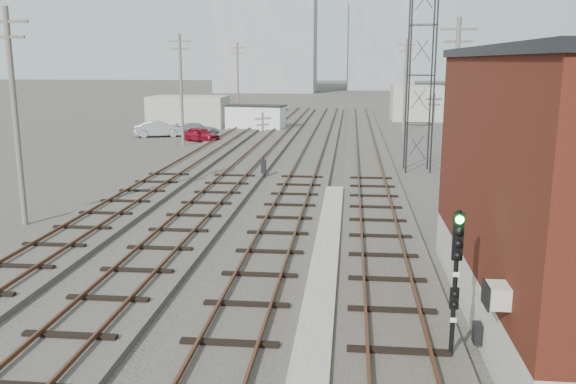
# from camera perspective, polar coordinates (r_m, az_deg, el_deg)

# --- Properties ---
(ground) EXTENTS (320.00, 320.00, 0.00)m
(ground) POSITION_cam_1_polar(r_m,az_deg,el_deg) (64.26, 4.76, 5.99)
(ground) COLOR #282621
(ground) RESTS_ON ground
(track_right) EXTENTS (3.20, 90.00, 0.39)m
(track_right) POSITION_cam_1_polar(r_m,az_deg,el_deg) (43.43, 7.46, 3.11)
(track_right) COLOR #332D28
(track_right) RESTS_ON ground
(track_mid_right) EXTENTS (3.20, 90.00, 0.39)m
(track_mid_right) POSITION_cam_1_polar(r_m,az_deg,el_deg) (43.50, 2.18, 3.22)
(track_mid_right) COLOR #332D28
(track_mid_right) RESTS_ON ground
(track_mid_left) EXTENTS (3.20, 90.00, 0.39)m
(track_mid_left) POSITION_cam_1_polar(r_m,az_deg,el_deg) (43.94, -3.04, 3.31)
(track_mid_left) COLOR #332D28
(track_mid_left) RESTS_ON ground
(track_left) EXTENTS (3.20, 90.00, 0.39)m
(track_left) POSITION_cam_1_polar(r_m,az_deg,el_deg) (44.73, -8.12, 3.36)
(track_left) COLOR #332D28
(track_left) RESTS_ON ground
(platform_curb) EXTENTS (0.90, 28.00, 0.26)m
(platform_curb) POSITION_cam_1_polar(r_m,az_deg,el_deg) (19.12, 3.21, -8.45)
(platform_curb) COLOR gray
(platform_curb) RESTS_ON ground
(lattice_tower) EXTENTS (1.60, 1.60, 15.00)m
(lattice_tower) POSITION_cam_1_polar(r_m,az_deg,el_deg) (39.12, 12.41, 12.83)
(lattice_tower) COLOR black
(lattice_tower) RESTS_ON ground
(utility_pole_left_a) EXTENTS (1.80, 0.24, 9.00)m
(utility_pole_left_a) POSITION_cam_1_polar(r_m,az_deg,el_deg) (27.66, -24.19, 6.84)
(utility_pole_left_a) COLOR #595147
(utility_pole_left_a) RESTS_ON ground
(utility_pole_left_b) EXTENTS (1.80, 0.24, 9.00)m
(utility_pole_left_b) POSITION_cam_1_polar(r_m,az_deg,el_deg) (50.83, -9.97, 9.66)
(utility_pole_left_b) COLOR #595147
(utility_pole_left_b) RESTS_ON ground
(utility_pole_left_c) EXTENTS (1.80, 0.24, 9.00)m
(utility_pole_left_c) POSITION_cam_1_polar(r_m,az_deg,el_deg) (75.19, -4.73, 10.55)
(utility_pole_left_c) COLOR #595147
(utility_pole_left_c) RESTS_ON ground
(utility_pole_right_a) EXTENTS (1.80, 0.24, 9.00)m
(utility_pole_right_a) POSITION_cam_1_polar(r_m,az_deg,el_deg) (32.37, 15.33, 8.09)
(utility_pole_right_a) COLOR #595147
(utility_pole_right_a) RESTS_ON ground
(utility_pole_right_b) EXTENTS (1.80, 0.24, 9.00)m
(utility_pole_right_b) POSITION_cam_1_polar(r_m,az_deg,el_deg) (62.14, 10.90, 10.04)
(utility_pole_right_b) COLOR #595147
(utility_pole_right_b) RESTS_ON ground
(apartment_left) EXTENTS (22.00, 14.00, 30.00)m
(apartment_left) POSITION_cam_1_polar(r_m,az_deg,el_deg) (140.45, -2.06, 15.47)
(apartment_left) COLOR gray
(apartment_left) RESTS_ON ground
(apartment_right) EXTENTS (16.00, 12.00, 26.00)m
(apartment_right) POSITION_cam_1_polar(r_m,az_deg,el_deg) (154.15, 8.68, 14.31)
(apartment_right) COLOR gray
(apartment_right) RESTS_ON ground
(shed_left) EXTENTS (8.00, 5.00, 3.20)m
(shed_left) POSITION_cam_1_polar(r_m,az_deg,el_deg) (66.39, -9.27, 7.46)
(shed_left) COLOR gray
(shed_left) RESTS_ON ground
(shed_right) EXTENTS (6.00, 6.00, 4.00)m
(shed_right) POSITION_cam_1_polar(r_m,az_deg,el_deg) (74.44, 11.98, 8.16)
(shed_right) COLOR gray
(shed_right) RESTS_ON ground
(signal_mast) EXTENTS (0.40, 0.40, 3.64)m
(signal_mast) POSITION_cam_1_polar(r_m,az_deg,el_deg) (14.31, 15.40, -7.78)
(signal_mast) COLOR gray
(signal_mast) RESTS_ON ground
(switch_stand) EXTENTS (0.29, 0.29, 1.20)m
(switch_stand) POSITION_cam_1_polar(r_m,az_deg,el_deg) (36.86, -2.30, 2.32)
(switch_stand) COLOR black
(switch_stand) RESTS_ON ground
(site_trailer) EXTENTS (6.27, 3.44, 2.50)m
(site_trailer) POSITION_cam_1_polar(r_m,az_deg,el_deg) (62.36, -3.05, 6.99)
(site_trailer) COLOR silver
(site_trailer) RESTS_ON ground
(car_red) EXTENTS (3.86, 3.04, 1.23)m
(car_red) POSITION_cam_1_polar(r_m,az_deg,el_deg) (53.65, -8.18, 5.36)
(car_red) COLOR maroon
(car_red) RESTS_ON ground
(car_silver) EXTENTS (4.70, 2.87, 1.46)m
(car_silver) POSITION_cam_1_polar(r_m,az_deg,el_deg) (57.66, -11.99, 5.80)
(car_silver) COLOR #939499
(car_silver) RESTS_ON ground
(car_grey) EXTENTS (4.33, 2.96, 1.16)m
(car_grey) POSITION_cam_1_polar(r_m,az_deg,el_deg) (58.20, -8.45, 5.84)
(car_grey) COLOR gray
(car_grey) RESTS_ON ground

